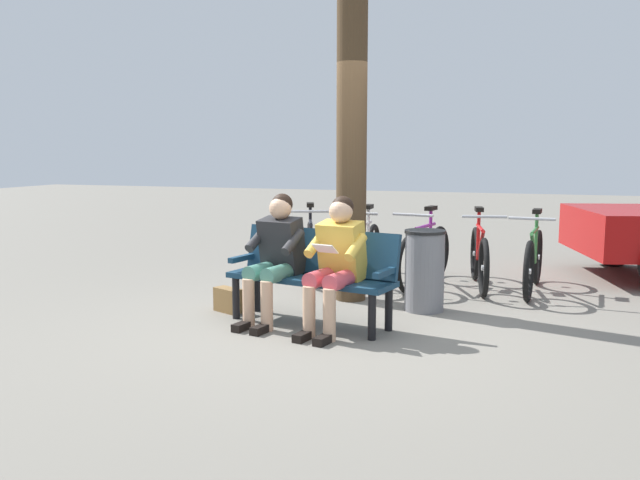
{
  "coord_description": "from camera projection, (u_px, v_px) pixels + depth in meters",
  "views": [
    {
      "loc": [
        -1.78,
        5.66,
        1.6
      ],
      "look_at": [
        0.22,
        -0.28,
        0.75
      ],
      "focal_mm": 37.2,
      "sensor_mm": 36.0,
      "label": 1
    }
  ],
  "objects": [
    {
      "name": "person_reading",
      "position": [
        336.0,
        258.0,
        5.81
      ],
      "size": [
        0.54,
        0.82,
        1.2
      ],
      "rotation": [
        0.0,
        0.0,
        -0.2
      ],
      "color": "gold",
      "rests_on": "ground"
    },
    {
      "name": "bicycle_green",
      "position": [
        425.0,
        256.0,
        7.85
      ],
      "size": [
        0.5,
        1.66,
        0.94
      ],
      "rotation": [
        0.0,
        0.0,
        1.38
      ],
      "color": "black",
      "rests_on": "ground"
    },
    {
      "name": "person_companion",
      "position": [
        276.0,
        252.0,
        6.13
      ],
      "size": [
        0.54,
        0.82,
        1.2
      ],
      "rotation": [
        0.0,
        0.0,
        -0.2
      ],
      "color": "#262628",
      "rests_on": "ground"
    },
    {
      "name": "litter_bin",
      "position": [
        425.0,
        270.0,
        6.62
      ],
      "size": [
        0.41,
        0.41,
        0.81
      ],
      "color": "slate",
      "rests_on": "ground"
    },
    {
      "name": "bicycle_silver",
      "position": [
        534.0,
        261.0,
        7.46
      ],
      "size": [
        0.48,
        1.68,
        0.94
      ],
      "rotation": [
        0.0,
        0.0,
        1.49
      ],
      "color": "black",
      "rests_on": "ground"
    },
    {
      "name": "tree_trunk",
      "position": [
        352.0,
        103.0,
        6.89
      ],
      "size": [
        0.32,
        0.32,
        4.18
      ],
      "primitive_type": "cylinder",
      "color": "#4C3823",
      "rests_on": "ground"
    },
    {
      "name": "bench",
      "position": [
        314.0,
        269.0,
        6.14
      ],
      "size": [
        1.66,
        0.79,
        0.87
      ],
      "rotation": [
        0.0,
        0.0,
        -0.2
      ],
      "color": "navy",
      "rests_on": "ground"
    },
    {
      "name": "bicycle_black",
      "position": [
        365.0,
        253.0,
        8.05
      ],
      "size": [
        0.48,
        1.68,
        0.94
      ],
      "rotation": [
        0.0,
        0.0,
        1.61
      ],
      "color": "black",
      "rests_on": "ground"
    },
    {
      "name": "handbag",
      "position": [
        228.0,
        300.0,
        6.6
      ],
      "size": [
        0.33,
        0.25,
        0.24
      ],
      "primitive_type": "cube",
      "rotation": [
        0.0,
        0.0,
        -0.43
      ],
      "color": "olive",
      "rests_on": "ground"
    },
    {
      "name": "ground_plane",
      "position": [
        333.0,
        326.0,
        6.09
      ],
      "size": [
        40.0,
        40.0,
        0.0
      ],
      "primitive_type": "plane",
      "color": "slate"
    },
    {
      "name": "bicycle_purple",
      "position": [
        479.0,
        258.0,
        7.7
      ],
      "size": [
        0.5,
        1.66,
        0.94
      ],
      "rotation": [
        0.0,
        0.0,
        1.76
      ],
      "color": "black",
      "rests_on": "ground"
    },
    {
      "name": "bicycle_blue",
      "position": [
        311.0,
        250.0,
        8.32
      ],
      "size": [
        0.69,
        1.6,
        0.94
      ],
      "rotation": [
        0.0,
        0.0,
        1.93
      ],
      "color": "black",
      "rests_on": "ground"
    }
  ]
}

